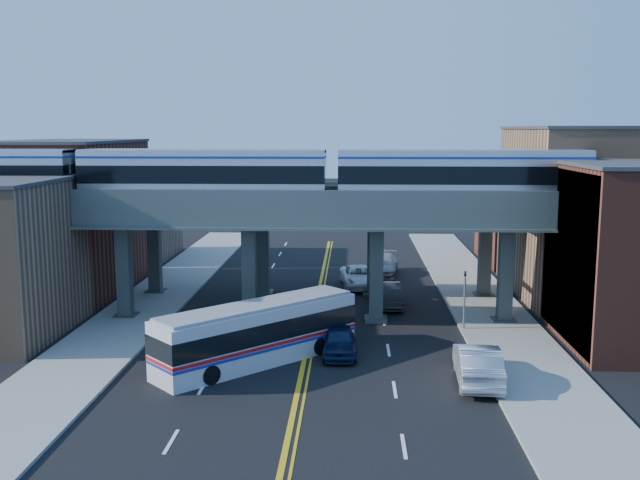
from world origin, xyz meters
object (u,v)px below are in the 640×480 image
at_px(car_lane_c, 359,277).
at_px(car_parked_curb, 478,363).
at_px(traffic_signal, 465,293).
at_px(car_lane_b, 389,295).
at_px(stop_sign, 313,313).
at_px(car_lane_a, 339,341).
at_px(transit_train, 204,174).
at_px(transit_bus, 258,334).
at_px(car_lane_d, 382,265).

distance_m(car_lane_c, car_parked_curb, 21.35).
xyz_separation_m(traffic_signal, car_lane_b, (-4.20, 5.73, -1.51)).
xyz_separation_m(stop_sign, car_lane_a, (1.50, -1.89, -0.99)).
xyz_separation_m(car_lane_a, car_lane_c, (1.25, 16.74, 0.02)).
relative_size(transit_train, car_lane_b, 9.72).
bearing_deg(car_lane_a, car_lane_b, 71.31).
xyz_separation_m(transit_train, transit_bus, (4.34, -8.34, -7.72)).
distance_m(traffic_signal, car_lane_d, 16.96).
bearing_deg(stop_sign, car_lane_b, 61.71).
bearing_deg(car_lane_d, transit_train, -122.13).
bearing_deg(car_lane_a, stop_sign, 126.51).
bearing_deg(stop_sign, car_lane_c, 79.52).
relative_size(car_lane_b, car_lane_c, 0.85).
relative_size(stop_sign, car_lane_b, 0.55).
xyz_separation_m(transit_train, car_lane_d, (11.70, 14.37, -8.39)).
bearing_deg(transit_bus, car_lane_b, 14.56).
bearing_deg(car_lane_d, car_lane_b, -82.97).
xyz_separation_m(car_lane_a, car_parked_curb, (6.70, -3.91, 0.16)).
bearing_deg(car_lane_c, transit_bus, -113.37).
relative_size(transit_bus, car_lane_d, 1.71).
xyz_separation_m(transit_bus, car_lane_a, (4.16, 1.45, -0.76)).
bearing_deg(transit_bus, car_lane_a, -24.81).
relative_size(car_lane_d, car_parked_curb, 1.05).
distance_m(transit_train, car_lane_c, 16.24).
xyz_separation_m(car_lane_b, car_lane_c, (-1.95, 6.11, -0.01)).
distance_m(car_lane_a, car_lane_b, 11.09).
relative_size(transit_bus, car_lane_c, 1.78).
relative_size(traffic_signal, car_lane_c, 0.73).
relative_size(transit_train, car_parked_curb, 8.32).
bearing_deg(transit_train, car_lane_b, 17.69).
xyz_separation_m(stop_sign, car_lane_b, (4.70, 8.73, -0.97)).
bearing_deg(transit_train, transit_bus, -62.50).
xyz_separation_m(transit_bus, car_lane_c, (5.41, 18.19, -0.74)).
bearing_deg(car_lane_c, car_lane_b, -79.10).
bearing_deg(car_lane_d, car_lane_c, -106.32).
bearing_deg(car_lane_c, car_lane_d, 59.82).
relative_size(stop_sign, car_lane_a, 0.59).
height_order(stop_sign, car_lane_b, stop_sign).
distance_m(transit_bus, car_parked_curb, 11.15).
bearing_deg(transit_bus, car_parked_curb, -56.80).
relative_size(traffic_signal, car_parked_curb, 0.73).
relative_size(car_lane_b, car_parked_curb, 0.86).
xyz_separation_m(transit_train, car_lane_a, (8.50, -6.89, -8.48)).
bearing_deg(car_lane_b, car_parked_curb, -79.14).
xyz_separation_m(stop_sign, car_lane_c, (2.75, 14.85, -0.98)).
bearing_deg(car_parked_curb, traffic_signal, -91.23).
height_order(stop_sign, car_lane_c, stop_sign).
bearing_deg(car_lane_d, traffic_signal, -68.58).
bearing_deg(transit_train, car_lane_c, 45.28).
bearing_deg(car_lane_a, traffic_signal, 31.53).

